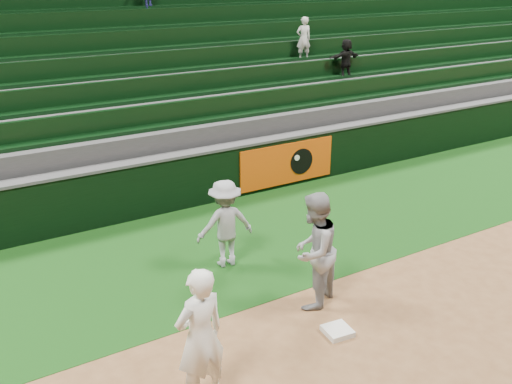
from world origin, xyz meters
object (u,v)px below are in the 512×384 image
baserunner (314,251)px  base_coach (225,224)px  first_baseman (200,337)px  first_base (338,331)px

baserunner → base_coach: size_ratio=1.18×
first_baseman → baserunner: 2.65m
baserunner → base_coach: (-0.56, 1.83, -0.13)m
baserunner → base_coach: bearing=-102.3°
first_base → baserunner: 1.24m
first_base → first_baseman: 2.45m
first_base → base_coach: (-0.41, 2.68, 0.76)m
first_baseman → baserunner: baserunner is taller
first_base → baserunner: size_ratio=0.20×
first_base → first_baseman: first_baseman is taller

